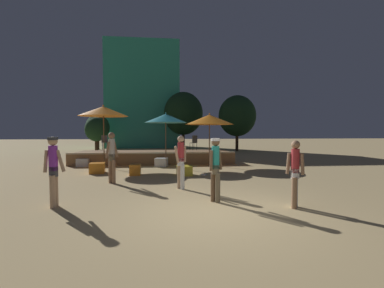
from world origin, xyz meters
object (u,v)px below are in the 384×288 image
patio_umbrella_0 (209,120)px  background_tree_3 (237,116)px  person_3 (112,155)px  person_4 (181,160)px  cube_seat_0 (84,162)px  person_0 (216,166)px  background_tree_0 (183,114)px  cube_seat_3 (161,162)px  cube_seat_4 (135,170)px  patio_umbrella_2 (103,111)px  frisbee_disc (204,175)px  person_1 (53,168)px  background_tree_2 (98,127)px  background_tree_1 (96,130)px  bistro_chair_0 (194,141)px  bistro_chair_1 (105,141)px  person_2 (295,172)px  cube_seat_2 (184,170)px  cube_seat_1 (97,168)px  patio_umbrella_1 (166,118)px

patio_umbrella_0 → background_tree_3: size_ratio=0.54×
person_3 → person_4: bearing=13.4°
cube_seat_0 → person_0: 9.44m
person_4 → background_tree_0: 19.10m
cube_seat_3 → cube_seat_4: 2.79m
patio_umbrella_2 → frisbee_disc: size_ratio=13.43×
cube_seat_4 → person_1: person_1 is taller
cube_seat_4 → person_4: 3.40m
person_0 → person_4: 1.81m
background_tree_0 → background_tree_2: background_tree_0 is taller
cube_seat_4 → background_tree_1: background_tree_1 is taller
bistro_chair_0 → bistro_chair_1: 5.65m
cube_seat_4 → person_2: bearing=-49.8°
patio_umbrella_2 → bistro_chair_0: bearing=20.8°
cube_seat_4 → person_3: bearing=-110.0°
person_1 → background_tree_3: 19.77m
bistro_chair_1 → person_3: bearing=-95.4°
person_0 → background_tree_2: 22.07m
person_1 → cube_seat_3: bearing=-21.6°
cube_seat_2 → background_tree_3: 14.61m
patio_umbrella_2 → cube_seat_2: size_ratio=4.93×
person_0 → background_tree_3: (5.46, 17.16, 2.40)m
person_2 → person_4: bearing=82.5°
cube_seat_0 → patio_umbrella_0: bearing=-3.1°
patio_umbrella_2 → cube_seat_4: patio_umbrella_2 is taller
cube_seat_0 → bistro_chair_1: bistro_chair_1 is taller
patio_umbrella_2 → background_tree_3: 14.15m
person_2 → background_tree_1: size_ratio=0.52×
cube_seat_1 → person_4: (3.48, -3.50, 0.69)m
person_1 → background_tree_0: background_tree_0 is taller
cube_seat_0 → background_tree_1: bearing=100.4°
cube_seat_4 → person_4: bearing=-58.1°
person_4 → frisbee_disc: size_ratio=7.12×
cube_seat_3 → frisbee_disc: bearing=-58.1°
cube_seat_2 → cube_seat_4: cube_seat_4 is taller
background_tree_1 → person_4: bearing=-66.6°
patio_umbrella_2 → background_tree_0: size_ratio=0.53×
cube_seat_1 → bistro_chair_1: bearing=99.2°
cube_seat_3 → person_1: bearing=-109.2°
patio_umbrella_2 → background_tree_2: size_ratio=0.90×
cube_seat_2 → person_2: bearing=-64.8°
cube_seat_3 → person_4: (0.70, -5.41, 0.69)m
cube_seat_2 → person_3: person_3 is taller
person_0 → person_2: 1.93m
patio_umbrella_2 → person_2: bearing=-51.2°
cube_seat_4 → background_tree_0: 16.70m
patio_umbrella_2 → background_tree_2: 13.95m
cube_seat_3 → background_tree_3: bearing=55.5°
patio_umbrella_1 → cube_seat_0: 4.96m
bistro_chair_1 → person_0: bearing=-83.3°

